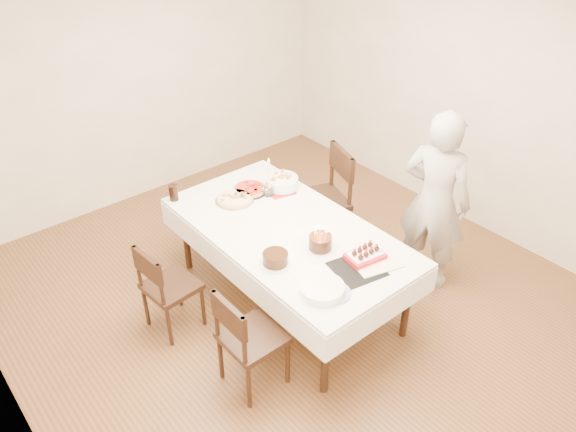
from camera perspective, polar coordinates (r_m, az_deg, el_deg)
floor at (r=5.02m, az=0.66°, el=-8.45°), size 5.00×5.00×0.00m
wall_back at (r=6.18m, az=-14.86°, el=13.59°), size 4.50×0.04×2.70m
wall_right at (r=5.82m, az=18.29°, el=11.75°), size 0.04×5.00×2.70m
dining_table at (r=4.79m, az=0.00°, el=-4.99°), size 1.29×2.21×0.75m
chair_right_savory at (r=5.37m, az=3.21°, el=1.54°), size 0.66×0.66×1.03m
chair_left_savory at (r=4.61m, az=-11.76°, el=-6.99°), size 0.46×0.46×0.83m
chair_left_dessert at (r=4.08m, az=-3.59°, el=-12.22°), size 0.45×0.45×0.88m
person at (r=4.92m, az=14.70°, el=1.44°), size 0.56×0.70×1.66m
pizza_white at (r=4.92m, az=-5.44°, el=1.72°), size 0.41×0.41×0.04m
pizza_pepperoni at (r=5.05m, az=-3.91°, el=2.74°), size 0.39×0.39×0.04m
red_placemat at (r=5.06m, az=-0.79°, el=2.54°), size 0.27×0.27×0.01m
pasta_bowl at (r=5.08m, az=-0.63°, el=3.45°), size 0.37×0.37×0.10m
taper_candle at (r=4.91m, az=-1.94°, el=4.02°), size 0.09×0.09×0.38m
shaker_pair at (r=4.96m, az=-2.19°, el=2.41°), size 0.09×0.09×0.09m
cola_glass at (r=5.00m, az=-11.55°, el=2.34°), size 0.09×0.09×0.15m
layer_cake at (r=4.17m, az=-1.29°, el=-4.36°), size 0.28×0.28×0.10m
cake_board at (r=4.18m, az=7.02°, el=-5.40°), size 0.40×0.40×0.01m
birthday_cake at (r=4.30m, az=3.32°, el=-2.29°), size 0.23×0.23×0.17m
strawberry_box at (r=4.26m, az=7.84°, el=-4.00°), size 0.31×0.23×0.07m
box_lid at (r=4.24m, az=8.98°, el=-4.88°), size 0.39×0.31×0.03m
plate_stack at (r=3.94m, az=3.48°, el=-7.42°), size 0.36×0.36×0.06m
china_plate at (r=3.96m, az=4.60°, el=-7.77°), size 0.33×0.33×0.01m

